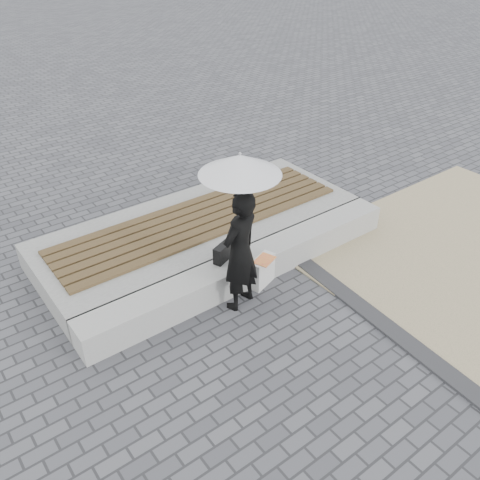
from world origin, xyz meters
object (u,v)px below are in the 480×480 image
(handbag, at_px, (224,252))
(parasol, at_px, (240,165))
(woman, at_px, (240,252))
(seating_ledge, at_px, (248,267))
(canvas_tote, at_px, (262,271))

(handbag, bearing_deg, parasol, -121.12)
(parasol, bearing_deg, woman, 0.00)
(seating_ledge, distance_m, woman, 0.84)
(parasol, distance_m, canvas_tote, 1.86)
(canvas_tote, bearing_deg, parasol, 178.94)
(seating_ledge, bearing_deg, handbag, 160.50)
(woman, bearing_deg, seating_ledge, -155.22)
(woman, relative_size, handbag, 4.83)
(parasol, bearing_deg, canvas_tote, 17.28)
(parasol, distance_m, handbag, 1.56)
(woman, height_order, canvas_tote, woman)
(woman, relative_size, parasol, 1.35)
(woman, distance_m, canvas_tote, 0.80)
(seating_ledge, bearing_deg, parasol, -138.65)
(seating_ledge, xyz_separation_m, handbag, (-0.33, 0.12, 0.32))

